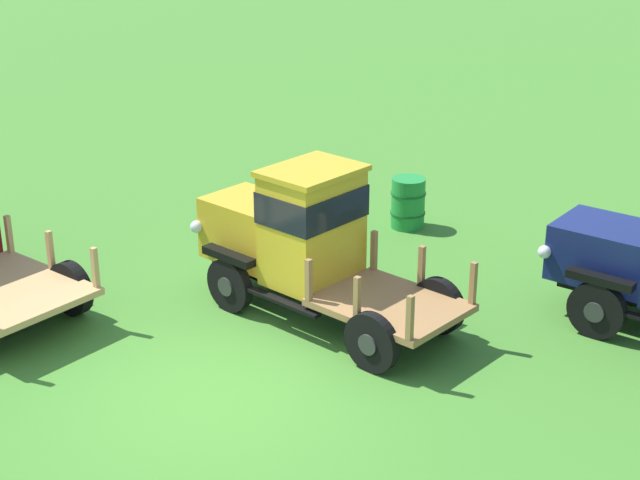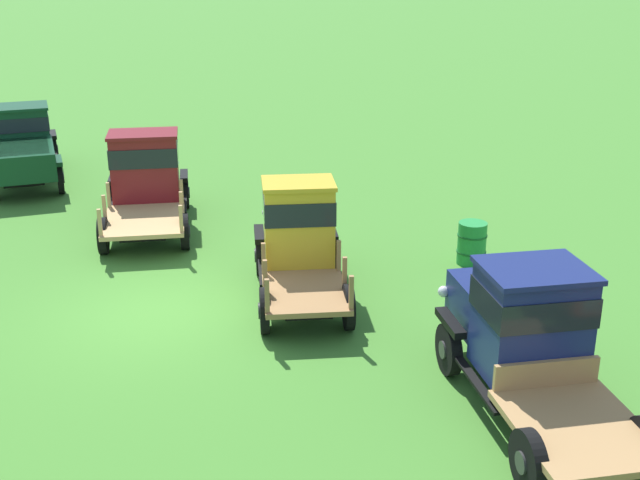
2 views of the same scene
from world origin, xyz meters
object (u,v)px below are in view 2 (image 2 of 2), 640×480
vintage_truck_foreground_near (21,143)px  oil_drum_beside_row (472,243)px  vintage_truck_second_in_line (146,176)px  vintage_truck_far_side (525,330)px  vintage_truck_midrow_center (298,233)px

vintage_truck_foreground_near → oil_drum_beside_row: 13.98m
vintage_truck_second_in_line → vintage_truck_far_side: 11.35m
vintage_truck_far_side → vintage_truck_second_in_line: bearing=-175.2°
vintage_truck_second_in_line → vintage_truck_far_side: (11.31, 0.96, -0.01)m
vintage_truck_second_in_line → oil_drum_beside_row: bearing=32.9°
vintage_truck_foreground_near → vintage_truck_midrow_center: 11.71m
vintage_truck_midrow_center → vintage_truck_foreground_near: bearing=-170.1°
vintage_truck_far_side → oil_drum_beside_row: 5.67m
vintage_truck_foreground_near → vintage_truck_far_side: bearing=7.8°
vintage_truck_foreground_near → vintage_truck_second_in_line: size_ratio=1.10×
vintage_truck_second_in_line → vintage_truck_foreground_near: bearing=-166.6°
vintage_truck_second_in_line → vintage_truck_midrow_center: 5.80m
vintage_truck_midrow_center → oil_drum_beside_row: 4.05m
vintage_truck_far_side → oil_drum_beside_row: bearing=141.4°
vintage_truck_second_in_line → vintage_truck_far_side: size_ratio=1.04×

